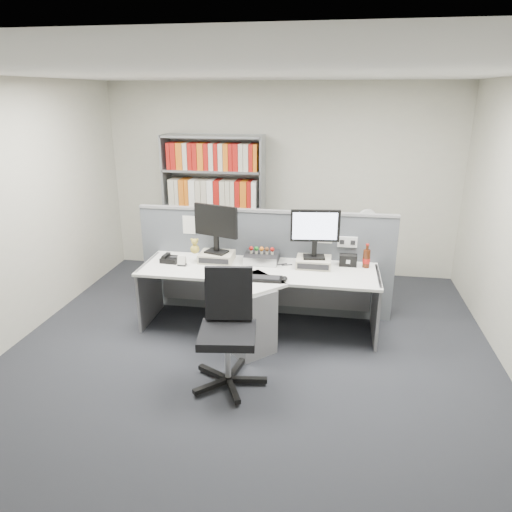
% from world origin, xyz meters
% --- Properties ---
extents(ground, '(5.50, 5.50, 0.00)m').
position_xyz_m(ground, '(0.00, 0.00, 0.00)').
color(ground, '#2C2E34').
rests_on(ground, ground).
extents(room_shell, '(5.04, 5.54, 2.72)m').
position_xyz_m(room_shell, '(0.00, 0.00, 1.79)').
color(room_shell, beige).
rests_on(room_shell, ground).
extents(partition, '(3.00, 0.08, 1.27)m').
position_xyz_m(partition, '(0.00, 1.25, 0.65)').
color(partition, '#575C63').
rests_on(partition, ground).
extents(desk, '(2.60, 1.20, 0.72)m').
position_xyz_m(desk, '(0.00, 0.60, 0.46)').
color(desk, white).
rests_on(desk, ground).
extents(monitor_riser_left, '(0.38, 0.31, 0.10)m').
position_xyz_m(monitor_riser_left, '(-0.51, 0.98, 0.77)').
color(monitor_riser_left, beige).
rests_on(monitor_riser_left, desk).
extents(monitor_riser_right, '(0.38, 0.31, 0.10)m').
position_xyz_m(monitor_riser_right, '(0.59, 0.98, 0.77)').
color(monitor_riser_right, beige).
rests_on(monitor_riser_right, desk).
extents(monitor_left, '(0.53, 0.24, 0.55)m').
position_xyz_m(monitor_left, '(-0.51, 0.98, 1.15)').
color(monitor_left, black).
rests_on(monitor_left, monitor_riser_left).
extents(monitor_right, '(0.53, 0.20, 0.54)m').
position_xyz_m(monitor_right, '(0.59, 0.98, 1.14)').
color(monitor_right, black).
rests_on(monitor_right, monitor_riser_right).
extents(desktop_pc, '(0.38, 0.34, 0.10)m').
position_xyz_m(desktop_pc, '(0.00, 1.03, 0.77)').
color(desktop_pc, black).
rests_on(desktop_pc, desk).
extents(figurines, '(0.29, 0.05, 0.09)m').
position_xyz_m(figurines, '(0.00, 1.02, 0.87)').
color(figurines, beige).
rests_on(figurines, desktop_pc).
extents(keyboard, '(0.45, 0.18, 0.03)m').
position_xyz_m(keyboard, '(0.07, 0.49, 0.73)').
color(keyboard, black).
rests_on(keyboard, desk).
extents(mouse, '(0.07, 0.11, 0.04)m').
position_xyz_m(mouse, '(0.32, 0.51, 0.74)').
color(mouse, black).
rests_on(mouse, desk).
extents(desk_phone, '(0.21, 0.19, 0.08)m').
position_xyz_m(desk_phone, '(-1.03, 0.87, 0.75)').
color(desk_phone, black).
rests_on(desk_phone, desk).
extents(desk_calendar, '(0.10, 0.07, 0.11)m').
position_xyz_m(desk_calendar, '(-0.85, 0.77, 0.77)').
color(desk_calendar, black).
rests_on(desk_calendar, desk).
extents(plush_toy, '(0.10, 0.10, 0.18)m').
position_xyz_m(plush_toy, '(-0.74, 0.91, 0.90)').
color(plush_toy, gold).
rests_on(plush_toy, monitor_riser_left).
extents(speaker, '(0.19, 0.11, 0.13)m').
position_xyz_m(speaker, '(0.97, 1.06, 0.78)').
color(speaker, black).
rests_on(speaker, desk).
extents(cola_bottle, '(0.08, 0.08, 0.27)m').
position_xyz_m(cola_bottle, '(1.16, 1.05, 0.82)').
color(cola_bottle, '#3F190A').
rests_on(cola_bottle, desk).
extents(shelving_unit, '(1.41, 0.40, 2.00)m').
position_xyz_m(shelving_unit, '(-0.90, 2.44, 0.98)').
color(shelving_unit, gray).
rests_on(shelving_unit, ground).
extents(filing_cabinet, '(0.45, 0.61, 0.70)m').
position_xyz_m(filing_cabinet, '(1.20, 1.99, 0.35)').
color(filing_cabinet, gray).
rests_on(filing_cabinet, ground).
extents(desk_fan, '(0.26, 0.17, 0.45)m').
position_xyz_m(desk_fan, '(1.20, 1.99, 0.98)').
color(desk_fan, white).
rests_on(desk_fan, filing_cabinet).
extents(office_chair, '(0.68, 0.69, 1.05)m').
position_xyz_m(office_chair, '(-0.11, -0.25, 0.56)').
color(office_chair, silver).
rests_on(office_chair, ground).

